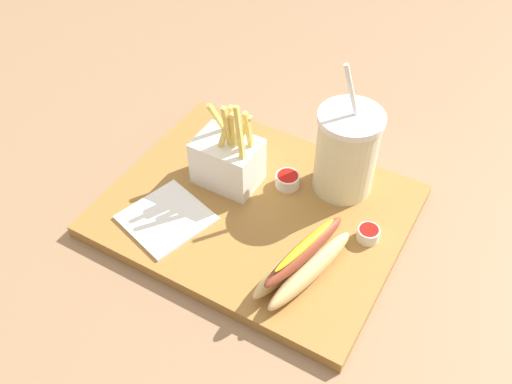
{
  "coord_description": "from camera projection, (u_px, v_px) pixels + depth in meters",
  "views": [
    {
      "loc": [
        -0.29,
        0.5,
        0.64
      ],
      "look_at": [
        0.0,
        0.0,
        0.05
      ],
      "focal_mm": 39.41,
      "sensor_mm": 36.0,
      "label": 1
    }
  ],
  "objects": [
    {
      "name": "ketchup_cup_2",
      "position": [
        288.0,
        180.0,
        0.87
      ],
      "size": [
        0.04,
        0.04,
        0.02
      ],
      "color": "white",
      "rests_on": "food_tray"
    },
    {
      "name": "ketchup_cup_1",
      "position": [
        368.0,
        233.0,
        0.79
      ],
      "size": [
        0.03,
        0.03,
        0.02
      ],
      "color": "white",
      "rests_on": "food_tray"
    },
    {
      "name": "food_tray",
      "position": [
        256.0,
        210.0,
        0.85
      ],
      "size": [
        0.44,
        0.35,
        0.02
      ],
      "primitive_type": "cube",
      "color": "olive",
      "rests_on": "ground_plane"
    },
    {
      "name": "soda_cup",
      "position": [
        346.0,
        152.0,
        0.83
      ],
      "size": [
        0.1,
        0.1,
        0.22
      ],
      "color": "beige",
      "rests_on": "food_tray"
    },
    {
      "name": "fries_basket",
      "position": [
        228.0,
        160.0,
        0.86
      ],
      "size": [
        0.1,
        0.07,
        0.16
      ],
      "color": "white",
      "rests_on": "food_tray"
    },
    {
      "name": "napkin_stack",
      "position": [
        166.0,
        218.0,
        0.83
      ],
      "size": [
        0.14,
        0.14,
        0.0
      ],
      "primitive_type": "cube",
      "rotation": [
        0.0,
        0.0,
        -0.29
      ],
      "color": "white",
      "rests_on": "food_tray"
    },
    {
      "name": "ground_plane",
      "position": [
        256.0,
        219.0,
        0.87
      ],
      "size": [
        2.4,
        2.4,
        0.02
      ],
      "primitive_type": "cube",
      "color": "#8C6B4C"
    },
    {
      "name": "hot_dog_1",
      "position": [
        304.0,
        261.0,
        0.74
      ],
      "size": [
        0.09,
        0.18,
        0.06
      ],
      "color": "#DBB775",
      "rests_on": "food_tray"
    }
  ]
}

